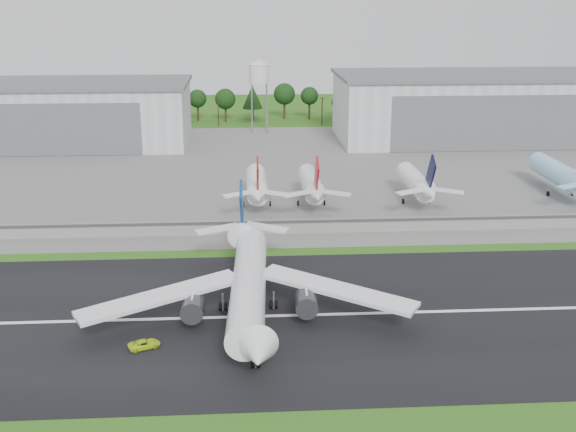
{
  "coord_description": "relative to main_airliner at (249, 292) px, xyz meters",
  "views": [
    {
      "loc": [
        -11.7,
        -104.73,
        53.76
      ],
      "look_at": [
        -2.59,
        40.0,
        9.0
      ],
      "focal_mm": 45.0,
      "sensor_mm": 36.0,
      "label": 1
    }
  ],
  "objects": [
    {
      "name": "ground",
      "position": [
        11.19,
        -9.56,
        -4.89
      ],
      "size": [
        600.0,
        600.0,
        0.0
      ],
      "primitive_type": "plane",
      "color": "#2E5E16",
      "rests_on": "ground"
    },
    {
      "name": "ground_vehicle",
      "position": [
        -16.75,
        -10.18,
        -4.09
      ],
      "size": [
        5.54,
        4.16,
        1.4
      ],
      "primitive_type": "imported",
      "rotation": [
        0.0,
        0.0,
        1.99
      ],
      "color": "#C5EC1B",
      "rests_on": "runway"
    },
    {
      "name": "parked_jet_skyblue",
      "position": [
        87.06,
        72.01,
        1.31
      ],
      "size": [
        7.36,
        37.29,
        16.77
      ],
      "color": "#90D2F9",
      "rests_on": "ground"
    },
    {
      "name": "apron",
      "position": [
        11.19,
        110.44,
        -4.84
      ],
      "size": [
        320.0,
        150.0,
        0.1
      ],
      "primitive_type": "cube",
      "color": "slate",
      "rests_on": "ground"
    },
    {
      "name": "hangar_west",
      "position": [
        -68.81,
        155.35,
        6.74
      ],
      "size": [
        97.0,
        44.0,
        23.2
      ],
      "color": "silver",
      "rests_on": "ground"
    },
    {
      "name": "parked_jet_red_b",
      "position": [
        17.19,
        66.95,
        1.02
      ],
      "size": [
        7.36,
        31.29,
        16.4
      ],
      "color": "white",
      "rests_on": "ground"
    },
    {
      "name": "main_airliner",
      "position": [
        0.0,
        0.0,
        0.0
      ],
      "size": [
        57.24,
        59.18,
        18.17
      ],
      "rotation": [
        0.0,
        0.0,
        3.1
      ],
      "color": "white",
      "rests_on": "runway"
    },
    {
      "name": "utility_poles",
      "position": [
        11.19,
        190.44,
        -4.89
      ],
      "size": [
        230.0,
        3.0,
        12.0
      ],
      "primitive_type": null,
      "color": "black",
      "rests_on": "ground"
    },
    {
      "name": "parked_jet_navy",
      "position": [
        45.34,
        66.97,
        1.09
      ],
      "size": [
        7.36,
        31.29,
        16.48
      ],
      "color": "white",
      "rests_on": "ground"
    },
    {
      "name": "runway",
      "position": [
        11.19,
        0.44,
        -4.84
      ],
      "size": [
        320.0,
        60.0,
        0.1
      ],
      "primitive_type": "cube",
      "color": "black",
      "rests_on": "ground"
    },
    {
      "name": "water_tower",
      "position": [
        6.19,
        175.44,
        19.66
      ],
      "size": [
        8.4,
        8.4,
        29.4
      ],
      "color": "#99999E",
      "rests_on": "ground"
    },
    {
      "name": "treeline",
      "position": [
        11.19,
        205.44,
        -4.89
      ],
      "size": [
        320.0,
        16.0,
        22.0
      ],
      "primitive_type": null,
      "color": "black",
      "rests_on": "ground"
    },
    {
      "name": "parked_jet_red_a",
      "position": [
        2.8,
        66.98,
        1.15
      ],
      "size": [
        7.36,
        31.29,
        16.54
      ],
      "color": "white",
      "rests_on": "ground"
    },
    {
      "name": "blast_fence",
      "position": [
        11.19,
        45.42,
        -3.09
      ],
      "size": [
        240.0,
        0.61,
        3.5
      ],
      "color": "gray",
      "rests_on": "ground"
    },
    {
      "name": "hangar_east",
      "position": [
        86.19,
        155.35,
        7.73
      ],
      "size": [
        102.0,
        47.0,
        25.2
      ],
      "color": "silver",
      "rests_on": "ground"
    },
    {
      "name": "runway_centerline",
      "position": [
        11.19,
        0.44,
        -4.78
      ],
      "size": [
        220.0,
        1.0,
        0.02
      ],
      "primitive_type": "cube",
      "color": "white",
      "rests_on": "runway"
    }
  ]
}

